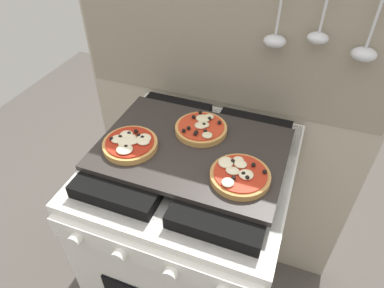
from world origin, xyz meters
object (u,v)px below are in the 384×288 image
Objects in this scene: stove at (192,240)px; pizza_left at (130,143)px; pizza_right at (240,175)px; baking_tray at (192,149)px; pizza_center at (201,128)px.

pizza_left is (-0.17, -0.06, 0.48)m from stove.
stove is 0.51m from pizza_left.
pizza_right is (0.16, -0.07, 0.48)m from stove.
baking_tray is 3.40× the size of pizza_right.
pizza_right is at bearing -24.63° from stove.
stove is at bearing -90.03° from pizza_center.
pizza_left is at bearing -158.56° from baking_tray.
pizza_center is at bearing 136.33° from pizza_right.
pizza_right is at bearing -43.67° from pizza_center.
pizza_center is at bearing 40.84° from pizza_left.
pizza_left is 1.00× the size of pizza_center.
pizza_left is (-0.17, -0.07, 0.02)m from baking_tray.
pizza_center is at bearing 89.97° from stove.
pizza_right is 1.00× the size of pizza_center.
pizza_right is (0.16, -0.08, 0.02)m from baking_tray.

